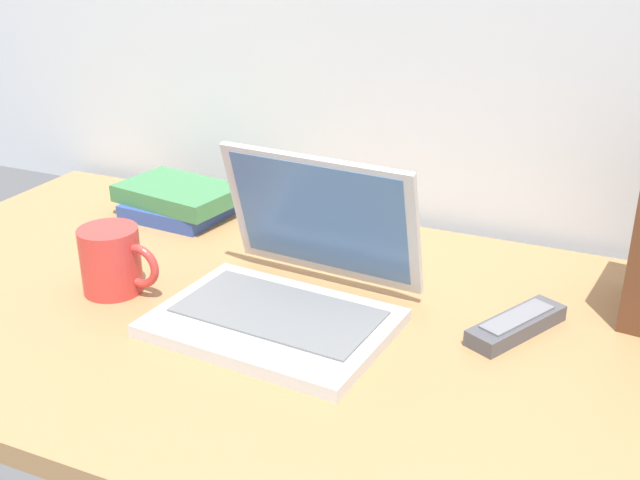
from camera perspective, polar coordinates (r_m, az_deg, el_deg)
The scene contains 5 objects.
desk at distance 1.05m, azimuth 2.41°, elevation -7.17°, with size 1.60×0.76×0.03m.
laptop at distance 1.06m, azimuth -2.23°, elevation -3.33°, with size 0.33×0.30×0.21m.
coffee_mug at distance 1.16m, azimuth -15.14°, elevation -1.42°, with size 0.13×0.09×0.10m.
remote_control_near at distance 1.06m, azimuth 14.37°, elevation -6.11°, with size 0.11×0.16×0.02m.
book_stack at distance 1.43m, azimuth -10.43°, elevation 2.95°, with size 0.23×0.17×0.06m.
Camera 1 is at (0.33, -0.85, 0.55)m, focal length 43.14 mm.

